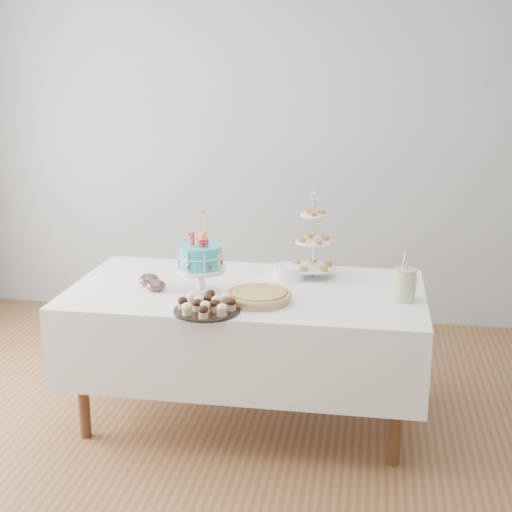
% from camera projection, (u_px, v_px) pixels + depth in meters
% --- Properties ---
extents(floor, '(5.00, 5.00, 0.00)m').
position_uv_depth(floor, '(237.00, 442.00, 3.80)').
color(floor, brown).
rests_on(floor, ground).
extents(walls, '(5.04, 4.04, 2.70)m').
position_uv_depth(walls, '(235.00, 193.00, 3.45)').
color(walls, '#ABAEB1').
rests_on(walls, floor).
extents(table, '(1.92, 1.02, 0.77)m').
position_uv_depth(table, '(246.00, 327.00, 3.94)').
color(table, silver).
rests_on(table, floor).
extents(birthday_cake, '(0.28, 0.28, 0.43)m').
position_uv_depth(birthday_cake, '(200.00, 270.00, 3.80)').
color(birthday_cake, white).
rests_on(birthday_cake, table).
extents(cupcake_tray, '(0.33, 0.33, 0.08)m').
position_uv_depth(cupcake_tray, '(207.00, 304.00, 3.51)').
color(cupcake_tray, black).
rests_on(cupcake_tray, table).
extents(pie, '(0.34, 0.34, 0.05)m').
position_uv_depth(pie, '(259.00, 296.00, 3.66)').
color(pie, tan).
rests_on(pie, table).
extents(tiered_stand, '(0.25, 0.25, 0.49)m').
position_uv_depth(tiered_stand, '(313.00, 242.00, 4.04)').
color(tiered_stand, silver).
rests_on(tiered_stand, table).
extents(plate_stack, '(0.18, 0.18, 0.07)m').
position_uv_depth(plate_stack, '(289.00, 272.00, 4.06)').
color(plate_stack, white).
rests_on(plate_stack, table).
extents(pastry_plate, '(0.23, 0.23, 0.03)m').
position_uv_depth(pastry_plate, '(297.00, 270.00, 4.17)').
color(pastry_plate, white).
rests_on(pastry_plate, table).
extents(jam_bowl_a, '(0.10, 0.10, 0.06)m').
position_uv_depth(jam_bowl_a, '(156.00, 286.00, 3.83)').
color(jam_bowl_a, silver).
rests_on(jam_bowl_a, table).
extents(jam_bowl_b, '(0.11, 0.11, 0.07)m').
position_uv_depth(jam_bowl_b, '(149.00, 280.00, 3.93)').
color(jam_bowl_b, silver).
rests_on(jam_bowl_b, table).
extents(utensil_pitcher, '(0.12, 0.12, 0.26)m').
position_uv_depth(utensil_pitcher, '(404.00, 284.00, 3.66)').
color(utensil_pitcher, white).
rests_on(utensil_pitcher, table).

